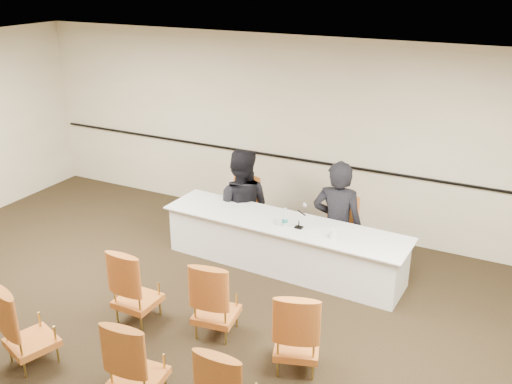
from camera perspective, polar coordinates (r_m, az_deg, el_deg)
floor at (r=6.42m, az=-9.32°, el=-16.69°), size 10.00×10.00×0.00m
ceiling at (r=5.13m, az=-11.38°, el=10.56°), size 10.00×10.00×0.00m
wall_back at (r=8.90m, az=5.27°, el=5.68°), size 10.00×0.04×3.00m
wall_rail at (r=8.98m, az=5.08°, el=3.16°), size 9.80×0.04×0.03m
panel_table at (r=7.94m, az=2.71°, el=-5.28°), size 3.51×0.96×0.70m
panelist_main at (r=8.09m, az=8.11°, el=-3.45°), size 0.76×0.55×1.95m
panelist_main_chair at (r=8.11m, az=8.08°, el=-3.86°), size 0.52×0.52×0.95m
panelist_second at (r=8.74m, az=-1.54°, el=-1.74°), size 1.11×0.97×1.93m
panelist_second_chair at (r=8.74m, az=-1.54°, el=-1.69°), size 0.52×0.52×0.95m
papers at (r=7.56m, az=6.61°, el=-3.92°), size 0.35×0.30×0.00m
microphone at (r=7.56m, az=4.33°, el=-2.55°), size 0.12×0.23×0.31m
water_bottle at (r=7.64m, az=2.92°, el=-2.48°), size 0.08×0.08×0.25m
drinking_glass at (r=7.65m, az=2.33°, el=-3.04°), size 0.07×0.07×0.10m
coffee_cup at (r=7.35m, az=7.70°, el=-4.20°), size 0.09×0.09×0.14m
aud_chair_front_left at (r=6.92m, az=-11.87°, el=-9.00°), size 0.51×0.51×0.95m
aud_chair_front_mid at (r=6.55m, az=-4.02°, el=-10.45°), size 0.57×0.57×0.95m
aud_chair_front_right at (r=6.04m, az=4.17°, el=-13.52°), size 0.63×0.63×0.95m
aud_chair_back_left at (r=6.54m, az=-21.75°, el=-12.19°), size 0.63×0.63×0.95m
aud_chair_back_mid at (r=5.76m, az=-11.78°, el=-16.01°), size 0.55×0.55×0.95m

